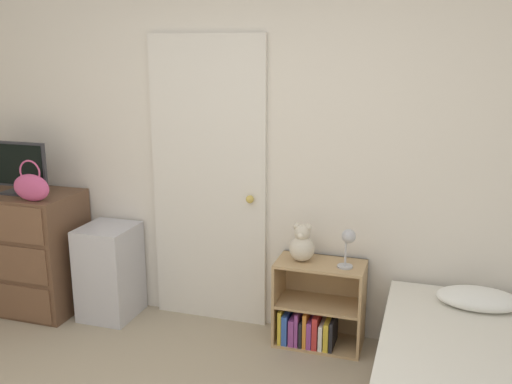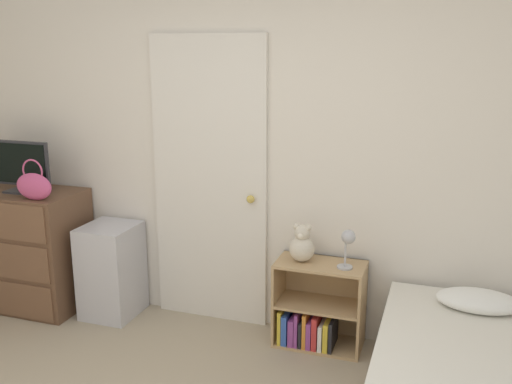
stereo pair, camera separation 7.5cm
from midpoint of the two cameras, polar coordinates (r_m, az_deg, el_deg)
name	(u,v)px [view 1 (the left image)]	position (r m, az deg, el deg)	size (l,w,h in m)	color
wall_back	(258,151)	(3.94, -0.35, 4.16)	(10.00, 0.06, 2.55)	silver
door_closed	(209,183)	(4.06, -5.28, 0.86)	(0.85, 0.09, 2.06)	silver
dresser	(24,250)	(4.74, -22.59, -5.41)	(0.87, 0.53, 0.92)	brown
tv	(14,166)	(4.55, -23.49, 2.36)	(0.55, 0.16, 0.39)	#2D2D33
handbag	(31,187)	(4.29, -22.02, 0.49)	(0.29, 0.09, 0.29)	#C64C7F
storage_bin	(110,271)	(4.42, -14.89, -7.69)	(0.38, 0.41, 0.70)	silver
bookshelf	(315,313)	(3.96, 5.34, -11.98)	(0.59, 0.31, 0.59)	tan
teddy_bear	(302,245)	(3.79, 4.05, -5.29)	(0.17, 0.17, 0.26)	beige
desk_lamp	(348,241)	(3.67, 8.62, -4.86)	(0.11, 0.11, 0.26)	#B2B2B7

